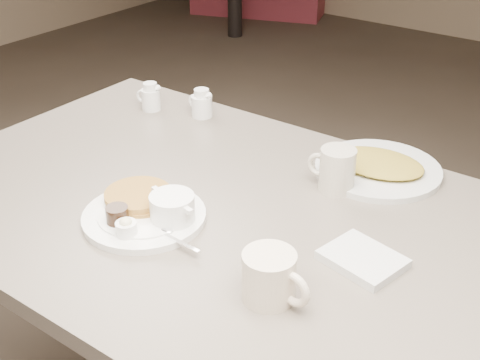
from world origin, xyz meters
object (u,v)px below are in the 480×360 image
Objects in this scene: diner_table at (235,276)px; coffee_mug_far at (336,170)px; creamer_left at (151,97)px; main_plate at (148,210)px; creamer_right at (202,104)px; hash_plate at (378,167)px; coffee_mug_near at (271,277)px.

coffee_mug_far is (0.12, 0.21, 0.22)m from diner_table.
main_plate is at bearing -47.41° from creamer_left.
coffee_mug_far is at bearing -7.96° from creamer_left.
diner_table is at bearing -43.11° from creamer_right.
coffee_mug_near is at bearing -84.76° from hash_plate.
diner_table is 4.68× the size of hash_plate.
coffee_mug_near reaches higher than creamer_right.
main_plate is at bearing 170.18° from coffee_mug_near.
diner_table is 12.88× the size of coffee_mug_far.
creamer_left is 0.89× the size of creamer_right.
coffee_mug_far reaches higher than main_plate.
diner_table is 0.42m from hash_plate.
coffee_mug_near reaches higher than diner_table.
coffee_mug_near is 0.53m from hash_plate.
coffee_mug_far reaches higher than creamer_right.
main_plate is 0.42m from coffee_mug_far.
diner_table is 0.33m from coffee_mug_far.
hash_plate is (0.69, 0.04, -0.02)m from creamer_left.
main_plate reaches higher than diner_table.
diner_table is at bearing -30.07° from creamer_left.
main_plate is 0.55m from hash_plate.
diner_table is at bearing 44.52° from main_plate.
main_plate is (-0.13, -0.13, 0.19)m from diner_table.
coffee_mug_far reaches higher than hash_plate.
creamer_right is 0.54m from hash_plate.
main_plate is 0.58m from creamer_left.
coffee_mug_far reaches higher than coffee_mug_near.
coffee_mug_far is at bearing 53.35° from main_plate.
coffee_mug_far reaches higher than creamer_left.
coffee_mug_near is 0.43× the size of hash_plate.
main_plate is 4.14× the size of creamer_left.
main_plate is 1.03× the size of hash_plate.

